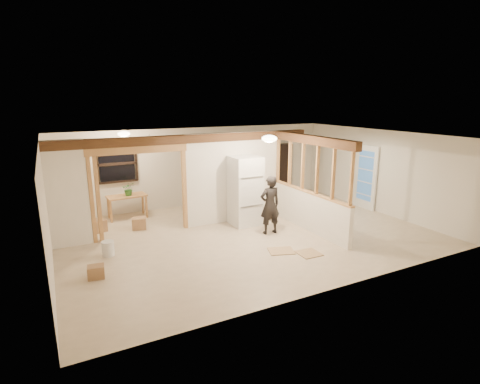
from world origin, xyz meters
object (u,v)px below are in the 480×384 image
refrigerator (245,191)px  shop_vac (68,217)px  woman (270,205)px  bookshelf (279,170)px  work_table (127,207)px

refrigerator → shop_vac: refrigerator is taller
woman → shop_vac: (-4.59, 2.94, -0.49)m
bookshelf → woman: bearing=-126.1°
woman → bookshelf: bearing=-123.9°
woman → bookshelf: (2.36, 3.23, 0.16)m
work_table → bookshelf: 5.39m
refrigerator → woman: 1.01m
shop_vac → bookshelf: (6.95, 0.30, 0.65)m
work_table → woman: bearing=-49.2°
refrigerator → bookshelf: refrigerator is taller
shop_vac → refrigerator: bearing=-24.1°
woman → bookshelf: bookshelf is taller
woman → bookshelf: 4.00m
work_table → shop_vac: bearing=177.4°
bookshelf → refrigerator: bearing=-138.5°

